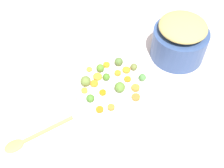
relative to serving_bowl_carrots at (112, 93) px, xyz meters
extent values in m
cube|color=silver|center=(0.03, 0.03, -0.06)|extent=(2.40, 2.40, 0.02)
cylinder|color=white|center=(0.00, 0.00, 0.00)|extent=(0.30, 0.30, 0.10)
cylinder|color=navy|center=(-0.40, 0.07, 0.02)|extent=(0.25, 0.25, 0.15)
ellipsoid|color=tan|center=(-0.40, 0.07, 0.12)|extent=(0.21, 0.21, 0.06)
cylinder|color=orange|center=(0.12, 0.04, 0.05)|extent=(0.03, 0.03, 0.01)
cylinder|color=orange|center=(0.09, -0.06, 0.06)|extent=(0.03, 0.03, 0.01)
cylinder|color=orange|center=(-0.06, 0.03, 0.05)|extent=(0.04, 0.04, 0.01)
cylinder|color=orange|center=(-0.07, -0.09, 0.06)|extent=(0.04, 0.04, 0.01)
cylinder|color=orange|center=(-0.06, -0.02, 0.06)|extent=(0.03, 0.03, 0.01)
cylinder|color=orange|center=(0.01, -0.07, 0.06)|extent=(0.05, 0.05, 0.01)
cylinder|color=orange|center=(0.05, 0.00, 0.06)|extent=(0.03, 0.03, 0.01)
cylinder|color=orange|center=(-0.10, 0.00, 0.06)|extent=(0.05, 0.05, 0.01)
cylinder|color=orange|center=(-0.05, 0.08, 0.06)|extent=(0.04, 0.04, 0.01)
cylinder|color=orange|center=(0.08, 0.07, 0.06)|extent=(0.04, 0.04, 0.01)
cylinder|color=orange|center=(0.04, -0.06, 0.05)|extent=(0.03, 0.03, 0.01)
cylinder|color=orange|center=(0.00, -0.13, 0.05)|extent=(0.03, 0.03, 0.01)
cylinder|color=orange|center=(-0.01, 0.11, 0.06)|extent=(0.04, 0.04, 0.01)
sphere|color=#4E6D33|center=(-0.10, -0.05, 0.07)|extent=(0.04, 0.04, 0.04)
sphere|color=olive|center=(0.06, -0.08, 0.07)|extent=(0.04, 0.04, 0.04)
sphere|color=#437829|center=(0.11, -0.02, 0.07)|extent=(0.03, 0.03, 0.03)
sphere|color=#5F6D35|center=(-0.12, 0.01, 0.07)|extent=(0.03, 0.03, 0.03)
sphere|color=#437424|center=(-0.01, -0.04, 0.07)|extent=(0.03, 0.03, 0.03)
sphere|color=#467F3E|center=(-0.10, 0.07, 0.07)|extent=(0.03, 0.03, 0.03)
sphere|color=#547D30|center=(0.00, 0.04, 0.07)|extent=(0.04, 0.04, 0.04)
sphere|color=#4F7D28|center=(-0.03, -0.09, 0.07)|extent=(0.03, 0.03, 0.03)
cube|color=tan|center=(0.28, -0.10, -0.05)|extent=(0.22, 0.09, 0.01)
ellipsoid|color=tan|center=(0.40, -0.15, -0.04)|extent=(0.09, 0.07, 0.01)
cube|color=silver|center=(0.02, 0.40, -0.05)|extent=(0.15, 0.16, 0.01)
camera|label=1|loc=(0.54, 0.45, 0.97)|focal=46.60mm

